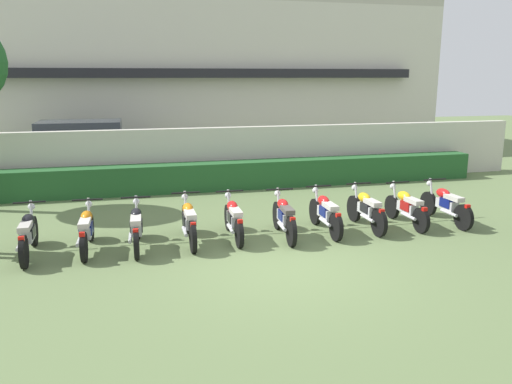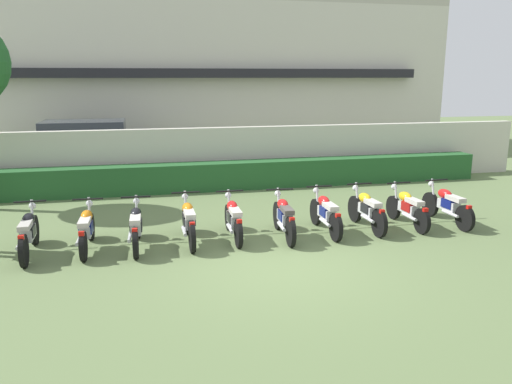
# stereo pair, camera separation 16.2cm
# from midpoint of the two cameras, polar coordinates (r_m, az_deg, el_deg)

# --- Properties ---
(ground) EXTENTS (60.00, 60.00, 0.00)m
(ground) POSITION_cam_midpoint_polar(r_m,az_deg,el_deg) (9.39, 2.47, -8.14)
(ground) COLOR #607547
(building) EXTENTS (22.07, 6.50, 6.62)m
(building) POSITION_cam_midpoint_polar(r_m,az_deg,el_deg) (23.80, -8.26, 12.59)
(building) COLOR beige
(building) RESTS_ON ground
(compound_wall) EXTENTS (20.97, 0.30, 1.81)m
(compound_wall) POSITION_cam_midpoint_polar(r_m,az_deg,el_deg) (16.03, -4.92, 3.98)
(compound_wall) COLOR beige
(compound_wall) RESTS_ON ground
(hedge_row) EXTENTS (16.78, 0.70, 0.83)m
(hedge_row) POSITION_cam_midpoint_polar(r_m,az_deg,el_deg) (15.43, -4.46, 1.80)
(hedge_row) COLOR #235628
(hedge_row) RESTS_ON ground
(parked_car) EXTENTS (4.54, 2.15, 1.89)m
(parked_car) POSITION_cam_midpoint_polar(r_m,az_deg,el_deg) (18.38, -18.73, 4.58)
(parked_car) COLOR navy
(parked_car) RESTS_ON ground
(motorcycle_in_row_0) EXTENTS (0.60, 1.92, 0.96)m
(motorcycle_in_row_0) POSITION_cam_midpoint_polar(r_m,az_deg,el_deg) (10.62, -24.56, -4.26)
(motorcycle_in_row_0) COLOR black
(motorcycle_in_row_0) RESTS_ON ground
(motorcycle_in_row_1) EXTENTS (0.60, 1.85, 0.94)m
(motorcycle_in_row_1) POSITION_cam_midpoint_polar(r_m,az_deg,el_deg) (10.53, -18.86, -3.99)
(motorcycle_in_row_1) COLOR black
(motorcycle_in_row_1) RESTS_ON ground
(motorcycle_in_row_2) EXTENTS (0.60, 1.87, 0.96)m
(motorcycle_in_row_2) POSITION_cam_midpoint_polar(r_m,az_deg,el_deg) (10.39, -13.67, -3.81)
(motorcycle_in_row_2) COLOR black
(motorcycle_in_row_2) RESTS_ON ground
(motorcycle_in_row_3) EXTENTS (0.60, 1.90, 0.98)m
(motorcycle_in_row_3) POSITION_cam_midpoint_polar(r_m,az_deg,el_deg) (10.53, -7.97, -3.28)
(motorcycle_in_row_3) COLOR black
(motorcycle_in_row_3) RESTS_ON ground
(motorcycle_in_row_4) EXTENTS (0.60, 1.81, 0.95)m
(motorcycle_in_row_4) POSITION_cam_midpoint_polar(r_m,az_deg,el_deg) (10.73, -2.97, -2.96)
(motorcycle_in_row_4) COLOR black
(motorcycle_in_row_4) RESTS_ON ground
(motorcycle_in_row_5) EXTENTS (0.60, 1.85, 0.97)m
(motorcycle_in_row_5) POSITION_cam_midpoint_polar(r_m,az_deg,el_deg) (10.81, 2.73, -2.77)
(motorcycle_in_row_5) COLOR black
(motorcycle_in_row_5) RESTS_ON ground
(motorcycle_in_row_6) EXTENTS (0.60, 1.87, 0.96)m
(motorcycle_in_row_6) POSITION_cam_midpoint_polar(r_m,az_deg,el_deg) (11.23, 7.36, -2.29)
(motorcycle_in_row_6) COLOR black
(motorcycle_in_row_6) RESTS_ON ground
(motorcycle_in_row_7) EXTENTS (0.60, 1.84, 0.97)m
(motorcycle_in_row_7) POSITION_cam_midpoint_polar(r_m,az_deg,el_deg) (11.65, 11.85, -1.89)
(motorcycle_in_row_7) COLOR black
(motorcycle_in_row_7) RESTS_ON ground
(motorcycle_in_row_8) EXTENTS (0.60, 1.80, 0.94)m
(motorcycle_in_row_8) POSITION_cam_midpoint_polar(r_m,az_deg,el_deg) (12.13, 16.13, -1.62)
(motorcycle_in_row_8) COLOR black
(motorcycle_in_row_8) RESTS_ON ground
(motorcycle_in_row_9) EXTENTS (0.60, 1.92, 0.95)m
(motorcycle_in_row_9) POSITION_cam_midpoint_polar(r_m,az_deg,el_deg) (12.66, 20.13, -1.28)
(motorcycle_in_row_9) COLOR black
(motorcycle_in_row_9) RESTS_ON ground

